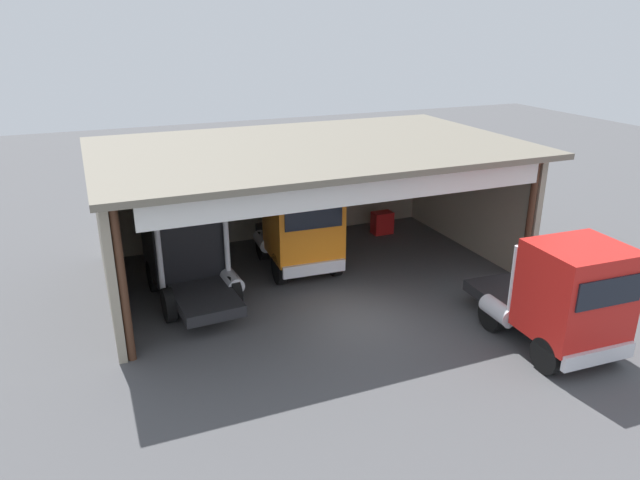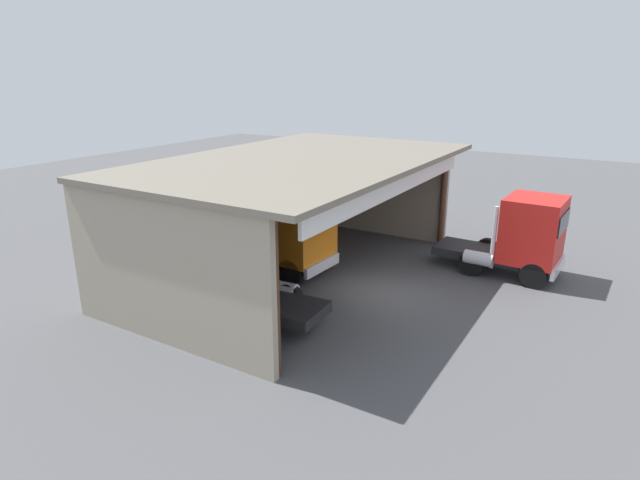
% 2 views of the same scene
% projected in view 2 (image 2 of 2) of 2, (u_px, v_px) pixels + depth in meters
% --- Properties ---
extents(ground_plane, '(80.00, 80.00, 0.00)m').
position_uv_depth(ground_plane, '(384.00, 292.00, 20.57)').
color(ground_plane, '#4C4C4F').
rests_on(ground_plane, ground).
extents(workshop_shed, '(15.02, 9.39, 4.97)m').
position_uv_depth(workshop_shed, '(279.00, 191.00, 21.93)').
color(workshop_shed, '#9E937F').
rests_on(workshop_shed, ground).
extents(truck_black_left_bay, '(2.83, 5.34, 3.46)m').
position_uv_depth(truck_black_left_bay, '(229.00, 266.00, 18.13)').
color(truck_black_left_bay, black).
rests_on(truck_black_left_bay, ground).
extents(truck_orange_yard_outside, '(2.70, 5.17, 3.52)m').
position_uv_depth(truck_orange_yard_outside, '(290.00, 233.00, 21.81)').
color(truck_orange_yard_outside, orange).
rests_on(truck_orange_yard_outside, ground).
extents(truck_red_right_bay, '(2.68, 5.24, 3.41)m').
position_uv_depth(truck_red_right_bay, '(523.00, 236.00, 21.75)').
color(truck_red_right_bay, red).
rests_on(truck_red_right_bay, ground).
extents(oil_drum, '(0.58, 0.58, 0.86)m').
position_uv_depth(oil_drum, '(256.00, 240.00, 25.50)').
color(oil_drum, '#197233').
rests_on(oil_drum, ground).
extents(tool_cart, '(0.90, 0.60, 1.00)m').
position_uv_depth(tool_cart, '(303.00, 226.00, 27.51)').
color(tool_cart, red).
rests_on(tool_cart, ground).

